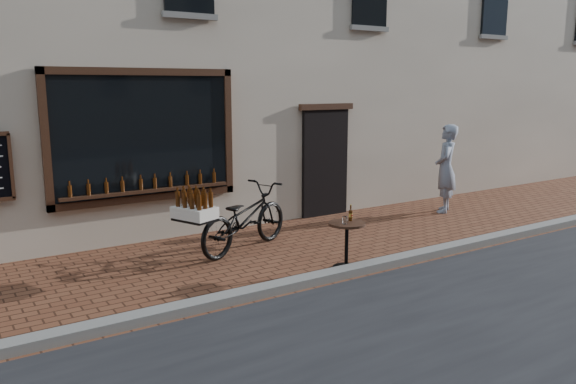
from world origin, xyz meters
TOP-DOWN VIEW (x-y plane):
  - ground at (0.00, 0.00)m, footprint 90.00×90.00m
  - kerb at (0.00, 0.20)m, footprint 90.00×0.25m
  - cargo_bicycle at (-0.76, 2.11)m, footprint 2.46×1.51m
  - bistro_table at (0.09, 0.46)m, footprint 0.55×0.55m
  - pedestrian at (4.26, 2.32)m, footprint 0.82×0.78m

SIDE VIEW (x-z plane):
  - ground at x=0.00m, z-range 0.00..0.00m
  - kerb at x=0.00m, z-range 0.00..0.12m
  - bistro_table at x=0.09m, z-range 0.03..0.98m
  - cargo_bicycle at x=-0.76m, z-range -0.03..1.14m
  - pedestrian at x=4.26m, z-range 0.00..1.88m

